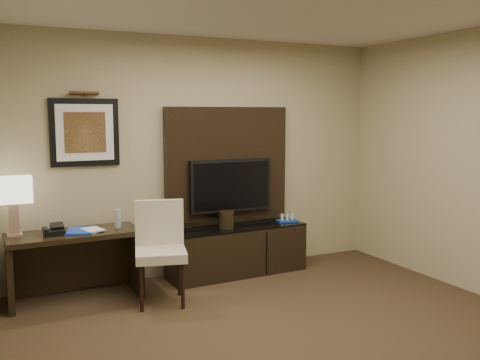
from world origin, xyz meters
TOP-DOWN VIEW (x-y plane):
  - floor at (0.00, 0.00)m, footprint 4.50×5.00m
  - wall_back at (0.00, 2.50)m, footprint 4.50×0.01m
  - desk at (-1.49, 2.15)m, footprint 1.30×0.60m
  - credenza at (0.31, 2.20)m, footprint 1.64×0.52m
  - tv_wall_panel at (0.30, 2.44)m, footprint 1.50×0.12m
  - tv at (0.30, 2.34)m, footprint 1.00×0.08m
  - artwork at (-1.30, 2.48)m, footprint 0.70×0.04m
  - picture_light at (-1.30, 2.44)m, footprint 0.04×0.04m
  - desk_chair at (-0.76, 1.66)m, footprint 0.60×0.66m
  - table_lamp at (-2.03, 2.23)m, footprint 0.35×0.21m
  - desk_phone at (-1.68, 2.10)m, footprint 0.19×0.18m
  - blue_folder at (-1.44, 2.13)m, footprint 0.33×0.39m
  - book at (-1.40, 2.09)m, footprint 0.17×0.07m
  - water_bottle at (-1.05, 2.16)m, footprint 0.08×0.08m
  - ice_bucket at (0.18, 2.19)m, footprint 0.21×0.21m
  - minibar_tray at (0.98, 2.20)m, footprint 0.26×0.19m

SIDE VIEW (x-z plane):
  - floor at x=0.00m, z-range -0.01..0.00m
  - credenza at x=0.31m, z-range 0.00..0.56m
  - desk at x=-1.49m, z-range 0.00..0.68m
  - desk_chair at x=-0.76m, z-range 0.00..1.00m
  - minibar_tray at x=0.98m, z-range 0.56..0.64m
  - ice_bucket at x=0.18m, z-range 0.56..0.75m
  - blue_folder at x=-1.44m, z-range 0.68..0.70m
  - desk_phone at x=-1.68m, z-range 0.68..0.78m
  - water_bottle at x=-1.05m, z-range 0.68..0.87m
  - book at x=-1.40m, z-range 0.68..0.92m
  - table_lamp at x=-2.03m, z-range 0.68..1.24m
  - tv at x=0.30m, z-range 0.72..1.32m
  - tv_wall_panel at x=0.30m, z-range 0.62..1.92m
  - wall_back at x=0.00m, z-range 0.00..2.70m
  - artwork at x=-1.30m, z-range 1.30..2.00m
  - picture_light at x=-1.30m, z-range 1.90..2.20m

